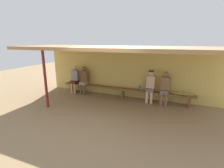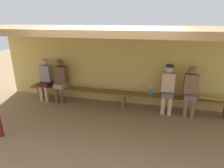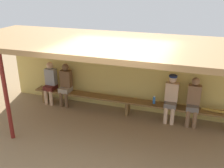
# 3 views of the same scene
# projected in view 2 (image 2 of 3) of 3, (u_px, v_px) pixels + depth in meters

# --- Properties ---
(ground_plane) EXTENTS (24.00, 24.00, 0.00)m
(ground_plane) POSITION_uv_depth(u_px,v_px,m) (111.00, 137.00, 4.17)
(ground_plane) COLOR #937754
(back_wall) EXTENTS (8.00, 0.20, 2.20)m
(back_wall) POSITION_uv_depth(u_px,v_px,m) (127.00, 68.00, 5.65)
(back_wall) COLOR #D8BC60
(back_wall) RESTS_ON ground
(dugout_roof) EXTENTS (8.00, 2.80, 0.12)m
(dugout_roof) POSITION_uv_depth(u_px,v_px,m) (118.00, 30.00, 4.08)
(dugout_roof) COLOR #9E7547
(dugout_roof) RESTS_ON back_wall
(bench) EXTENTS (6.00, 0.36, 0.46)m
(bench) POSITION_uv_depth(u_px,v_px,m) (124.00, 95.00, 5.47)
(bench) COLOR brown
(bench) RESTS_ON ground
(player_in_white) EXTENTS (0.34, 0.42, 1.34)m
(player_in_white) POSITION_uv_depth(u_px,v_px,m) (168.00, 87.00, 5.09)
(player_in_white) COLOR slate
(player_in_white) RESTS_ON ground
(player_near_post) EXTENTS (0.34, 0.42, 1.34)m
(player_near_post) POSITION_uv_depth(u_px,v_px,m) (45.00, 78.00, 5.93)
(player_near_post) COLOR #591E19
(player_near_post) RESTS_ON ground
(player_rightmost) EXTENTS (0.34, 0.42, 1.34)m
(player_rightmost) POSITION_uv_depth(u_px,v_px,m) (61.00, 79.00, 5.81)
(player_rightmost) COLOR gray
(player_rightmost) RESTS_ON ground
(player_shirtless_tan) EXTENTS (0.34, 0.42, 1.34)m
(player_shirtless_tan) POSITION_uv_depth(u_px,v_px,m) (190.00, 89.00, 4.96)
(player_shirtless_tan) COLOR slate
(player_shirtless_tan) RESTS_ON ground
(water_bottle_green) EXTENTS (0.07, 0.07, 0.22)m
(water_bottle_green) POSITION_uv_depth(u_px,v_px,m) (150.00, 91.00, 5.25)
(water_bottle_green) COLOR blue
(water_bottle_green) RESTS_ON bench
(baseball_bat) EXTENTS (0.83, 0.16, 0.07)m
(baseball_bat) POSITION_uv_depth(u_px,v_px,m) (215.00, 100.00, 4.89)
(baseball_bat) COLOR #B28C33
(baseball_bat) RESTS_ON bench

